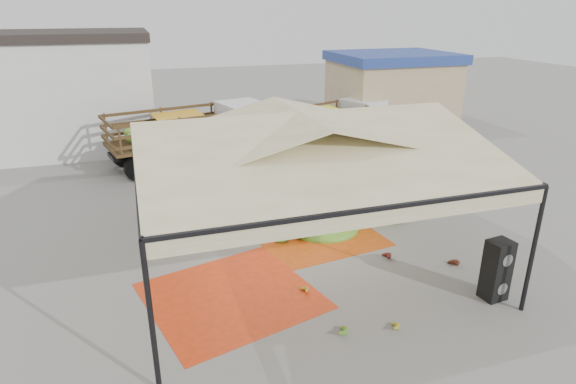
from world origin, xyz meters
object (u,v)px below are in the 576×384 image
object	(u,v)px
speaker_stack	(497,270)
vendor	(253,177)
truck_right	(336,120)
truck_left	(197,129)
banana_heap	(326,200)

from	to	relation	value
speaker_stack	vendor	size ratio (longest dim) A/B	0.94
vendor	truck_right	bearing A→B (deg)	-145.10
truck_left	truck_right	world-z (taller)	truck_left
banana_heap	truck_right	bearing A→B (deg)	64.80
truck_left	speaker_stack	bearing A→B (deg)	-82.54
vendor	truck_right	world-z (taller)	truck_right
speaker_stack	vendor	distance (m)	8.82
speaker_stack	truck_right	world-z (taller)	truck_right
speaker_stack	banana_heap	bearing A→B (deg)	102.49
vendor	speaker_stack	bearing A→B (deg)	105.01
banana_heap	truck_left	bearing A→B (deg)	112.76
banana_heap	truck_left	size ratio (longest dim) A/B	0.72
speaker_stack	truck_left	size ratio (longest dim) A/B	0.20
banana_heap	speaker_stack	xyz separation A→B (m)	(1.98, -5.60, 0.18)
truck_left	banana_heap	bearing A→B (deg)	-81.11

